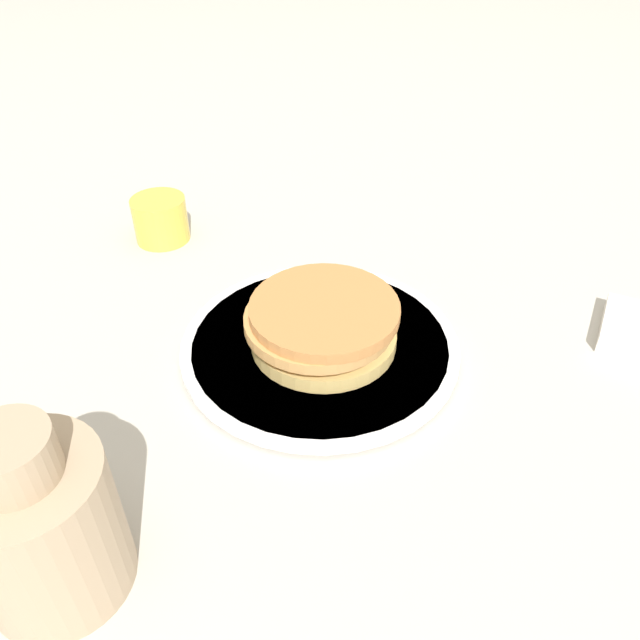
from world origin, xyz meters
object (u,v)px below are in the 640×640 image
object	(u,v)px
plate	(320,345)
cream_jug	(41,525)
juice_glass	(161,219)
pancake_stack	(321,323)

from	to	relation	value
plate	cream_jug	distance (m)	0.31
juice_glass	cream_jug	xyz separation A→B (m)	(0.40, -0.25, 0.04)
pancake_stack	juice_glass	distance (m)	0.31
plate	juice_glass	size ratio (longest dim) A/B	4.09
plate	pancake_stack	world-z (taller)	pancake_stack
juice_glass	cream_jug	bearing A→B (deg)	-32.50
cream_jug	juice_glass	bearing A→B (deg)	147.50
pancake_stack	cream_jug	size ratio (longest dim) A/B	1.09
juice_glass	plate	bearing A→B (deg)	7.28
pancake_stack	juice_glass	xyz separation A→B (m)	(-0.30, -0.04, -0.01)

